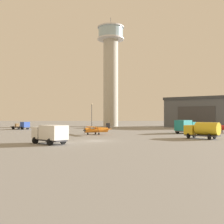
{
  "coord_description": "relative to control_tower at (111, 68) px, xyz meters",
  "views": [
    {
      "loc": [
        1.77,
        -45.79,
        4.1
      ],
      "look_at": [
        3.19,
        26.97,
        5.25
      ],
      "focal_mm": 43.85,
      "sensor_mm": 36.0,
      "label": 1
    }
  ],
  "objects": [
    {
      "name": "ground_plane",
      "position": [
        -3.41,
        -66.01,
        -23.95
      ],
      "size": [
        400.0,
        400.0,
        0.0
      ],
      "primitive_type": "plane",
      "color": "gray"
    },
    {
      "name": "control_tower",
      "position": [
        0.0,
        0.0,
        0.0
      ],
      "size": [
        10.94,
        10.94,
        44.87
      ],
      "color": "#B2AD9E",
      "rests_on": "ground_plane"
    },
    {
      "name": "hangar",
      "position": [
        34.63,
        -8.68,
        -18.32
      ],
      "size": [
        30.09,
        28.0,
        11.21
      ],
      "rotation": [
        0.0,
        0.0,
        -2.16
      ],
      "color": "#4C5159",
      "rests_on": "ground_plane"
    },
    {
      "name": "airplane_orange",
      "position": [
        -3.86,
        -50.81,
        -22.76
      ],
      "size": [
        6.61,
        8.29,
        2.55
      ],
      "rotation": [
        0.0,
        0.0,
        3.59
      ],
      "color": "orange",
      "rests_on": "ground_plane"
    },
    {
      "name": "truck_fuel_tanker_yellow",
      "position": [
        15.9,
        -62.35,
        -22.29
      ],
      "size": [
        6.07,
        5.94,
        3.04
      ],
      "rotation": [
        0.0,
        0.0,
        2.38
      ],
      "color": "#38383D",
      "rests_on": "ground_plane"
    },
    {
      "name": "truck_box_white",
      "position": [
        -10.0,
        -71.26,
        -22.36
      ],
      "size": [
        5.97,
        5.84,
        2.8
      ],
      "rotation": [
        0.0,
        0.0,
        2.39
      ],
      "color": "#38383D",
      "rests_on": "ground_plane"
    },
    {
      "name": "truck_box_teal",
      "position": [
        17.26,
        -46.27,
        -22.18
      ],
      "size": [
        6.3,
        6.66,
        3.18
      ],
      "rotation": [
        0.0,
        0.0,
        0.84
      ],
      "color": "#38383D",
      "rests_on": "ground_plane"
    },
    {
      "name": "truck_flatbed_blue",
      "position": [
        -28.03,
        -25.96,
        -22.78
      ],
      "size": [
        6.77,
        5.72,
        2.36
      ],
      "rotation": [
        0.0,
        0.0,
        5.67
      ],
      "color": "#38383D",
      "rests_on": "ground_plane"
    },
    {
      "name": "light_post_north",
      "position": [
        -6.81,
        -17.55,
        -18.86
      ],
      "size": [
        0.44,
        0.44,
        8.53
      ],
      "color": "#38383D",
      "rests_on": "ground_plane"
    }
  ]
}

